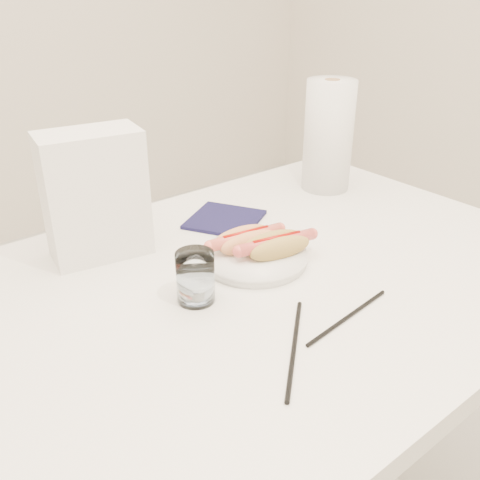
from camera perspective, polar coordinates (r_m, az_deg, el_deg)
table at (r=0.98m, az=0.96°, el=-7.07°), size 1.20×0.80×0.75m
plate at (r=0.99m, az=1.52°, el=-1.98°), size 0.21×0.21×0.02m
hotdog_left at (r=1.00m, az=0.62°, el=-0.00°), size 0.15×0.08×0.04m
hotdog_right at (r=0.98m, az=3.87°, el=-0.58°), size 0.15×0.08×0.04m
water_glass at (r=0.87m, az=-4.74°, el=-3.93°), size 0.06×0.06×0.09m
chopstick_near at (r=0.79m, az=5.74°, el=-11.17°), size 0.17×0.15×0.01m
chopstick_far at (r=0.86m, az=11.34°, el=-7.96°), size 0.20×0.03×0.01m
napkin_box at (r=1.01m, az=-15.08°, el=4.58°), size 0.19×0.13×0.24m
navy_napkin at (r=1.16m, az=-1.62°, el=2.19°), size 0.19×0.19×0.01m
paper_towel_roll at (r=1.31m, az=9.31°, el=10.80°), size 0.14×0.14×0.26m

